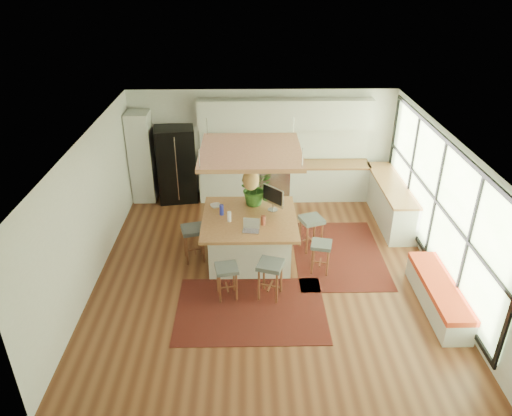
{
  "coord_description": "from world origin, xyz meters",
  "views": [
    {
      "loc": [
        -0.34,
        -7.8,
        5.46
      ],
      "look_at": [
        -0.2,
        0.5,
        1.1
      ],
      "focal_mm": 33.54,
      "sensor_mm": 36.0,
      "label": 1
    }
  ],
  "objects_px": {
    "stool_right_back": "(311,234)",
    "stool_left_side": "(194,244)",
    "stool_near_right": "(270,280)",
    "monitor": "(273,199)",
    "stool_near_left": "(227,281)",
    "microwave": "(219,157)",
    "laptop": "(251,226)",
    "fridge": "(177,165)",
    "stool_right_front": "(321,256)",
    "island": "(250,238)",
    "island_plant": "(255,191)"
  },
  "relations": [
    {
      "from": "stool_right_front",
      "to": "microwave",
      "type": "xyz_separation_m",
      "value": [
        -2.1,
        3.27,
        0.76
      ]
    },
    {
      "from": "laptop",
      "to": "fridge",
      "type": "bearing_deg",
      "value": 125.88
    },
    {
      "from": "stool_near_left",
      "to": "stool_right_front",
      "type": "xyz_separation_m",
      "value": [
        1.78,
        0.77,
        0.0
      ]
    },
    {
      "from": "stool_right_back",
      "to": "stool_left_side",
      "type": "distance_m",
      "value": 2.42
    },
    {
      "from": "stool_near_left",
      "to": "microwave",
      "type": "distance_m",
      "value": 4.13
    },
    {
      "from": "fridge",
      "to": "stool_near_right",
      "type": "height_order",
      "value": "fridge"
    },
    {
      "from": "island",
      "to": "monitor",
      "type": "relative_size",
      "value": 3.27
    },
    {
      "from": "stool_near_right",
      "to": "stool_right_back",
      "type": "bearing_deg",
      "value": 59.98
    },
    {
      "from": "stool_right_front",
      "to": "laptop",
      "type": "bearing_deg",
      "value": -179.01
    },
    {
      "from": "stool_left_side",
      "to": "monitor",
      "type": "distance_m",
      "value": 1.83
    },
    {
      "from": "fridge",
      "to": "laptop",
      "type": "relative_size",
      "value": 5.68
    },
    {
      "from": "stool_near_left",
      "to": "fridge",
      "type": "bearing_deg",
      "value": 108.93
    },
    {
      "from": "stool_near_left",
      "to": "monitor",
      "type": "xyz_separation_m",
      "value": [
        0.89,
        1.58,
        0.83
      ]
    },
    {
      "from": "fridge",
      "to": "island",
      "type": "xyz_separation_m",
      "value": [
        1.79,
        -2.72,
        -0.46
      ]
    },
    {
      "from": "island",
      "to": "monitor",
      "type": "height_order",
      "value": "monitor"
    },
    {
      "from": "stool_near_left",
      "to": "microwave",
      "type": "bearing_deg",
      "value": 94.46
    },
    {
      "from": "monitor",
      "to": "stool_near_right",
      "type": "bearing_deg",
      "value": -46.65
    },
    {
      "from": "stool_near_left",
      "to": "stool_right_front",
      "type": "relative_size",
      "value": 1.02
    },
    {
      "from": "laptop",
      "to": "microwave",
      "type": "xyz_separation_m",
      "value": [
        -0.75,
        3.3,
        0.07
      ]
    },
    {
      "from": "stool_near_right",
      "to": "stool_left_side",
      "type": "relative_size",
      "value": 0.98
    },
    {
      "from": "stool_near_left",
      "to": "microwave",
      "type": "xyz_separation_m",
      "value": [
        -0.32,
        4.05,
        0.76
      ]
    },
    {
      "from": "monitor",
      "to": "island_plant",
      "type": "bearing_deg",
      "value": -171.87
    },
    {
      "from": "monitor",
      "to": "island_plant",
      "type": "height_order",
      "value": "island_plant"
    },
    {
      "from": "stool_left_side",
      "to": "laptop",
      "type": "height_order",
      "value": "laptop"
    },
    {
      "from": "monitor",
      "to": "stool_right_front",
      "type": "bearing_deg",
      "value": 5.37
    },
    {
      "from": "fridge",
      "to": "monitor",
      "type": "relative_size",
      "value": 3.32
    },
    {
      "from": "stool_right_front",
      "to": "microwave",
      "type": "bearing_deg",
      "value": 122.65
    },
    {
      "from": "stool_right_front",
      "to": "monitor",
      "type": "xyz_separation_m",
      "value": [
        -0.9,
        0.81,
        0.83
      ]
    },
    {
      "from": "stool_near_left",
      "to": "island_plant",
      "type": "xyz_separation_m",
      "value": [
        0.53,
        1.88,
        0.86
      ]
    },
    {
      "from": "island",
      "to": "microwave",
      "type": "height_order",
      "value": "microwave"
    },
    {
      "from": "island",
      "to": "microwave",
      "type": "relative_size",
      "value": 3.24
    },
    {
      "from": "stool_near_left",
      "to": "stool_right_back",
      "type": "height_order",
      "value": "stool_right_back"
    },
    {
      "from": "stool_near_right",
      "to": "stool_right_front",
      "type": "distance_m",
      "value": 1.27
    },
    {
      "from": "stool_right_front",
      "to": "monitor",
      "type": "relative_size",
      "value": 1.13
    },
    {
      "from": "fridge",
      "to": "island_plant",
      "type": "bearing_deg",
      "value": -56.71
    },
    {
      "from": "fridge",
      "to": "stool_near_right",
      "type": "bearing_deg",
      "value": -70.21
    },
    {
      "from": "stool_right_front",
      "to": "microwave",
      "type": "height_order",
      "value": "microwave"
    },
    {
      "from": "monitor",
      "to": "microwave",
      "type": "relative_size",
      "value": 0.99
    },
    {
      "from": "island_plant",
      "to": "stool_near_left",
      "type": "bearing_deg",
      "value": -105.64
    },
    {
      "from": "stool_near_left",
      "to": "laptop",
      "type": "xyz_separation_m",
      "value": [
        0.44,
        0.75,
        0.7
      ]
    },
    {
      "from": "stool_near_left",
      "to": "monitor",
      "type": "distance_m",
      "value": 2.0
    },
    {
      "from": "fridge",
      "to": "laptop",
      "type": "xyz_separation_m",
      "value": [
        1.81,
        -3.26,
        0.12
      ]
    },
    {
      "from": "stool_right_back",
      "to": "laptop",
      "type": "xyz_separation_m",
      "value": [
        -1.25,
        -0.84,
        0.7
      ]
    },
    {
      "from": "laptop",
      "to": "island",
      "type": "bearing_deg",
      "value": 99.32
    },
    {
      "from": "stool_near_right",
      "to": "monitor",
      "type": "distance_m",
      "value": 1.79
    },
    {
      "from": "stool_near_right",
      "to": "monitor",
      "type": "bearing_deg",
      "value": 85.92
    },
    {
      "from": "fridge",
      "to": "monitor",
      "type": "height_order",
      "value": "fridge"
    },
    {
      "from": "stool_right_front",
      "to": "laptop",
      "type": "height_order",
      "value": "laptop"
    },
    {
      "from": "stool_right_front",
      "to": "fridge",
      "type": "bearing_deg",
      "value": 134.29
    },
    {
      "from": "stool_near_left",
      "to": "stool_left_side",
      "type": "height_order",
      "value": "stool_left_side"
    }
  ]
}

